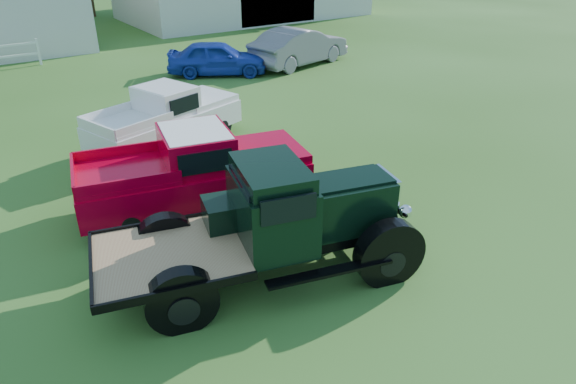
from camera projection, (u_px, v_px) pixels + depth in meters
ground at (314, 267)px, 9.84m from camera, size 120.00×120.00×0.00m
vintage_flatbed at (266, 224)px, 9.10m from camera, size 6.07×3.60×2.25m
red_pickup at (193, 170)px, 11.48m from camera, size 5.56×3.09×1.91m
white_pickup at (165, 118)px, 14.86m from camera, size 5.05×3.17×1.73m
misc_car_blue at (218, 58)px, 22.10m from camera, size 4.53×3.60×1.45m
misc_car_grey at (299, 46)px, 23.60m from camera, size 5.40×2.93×1.69m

